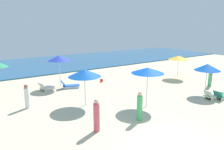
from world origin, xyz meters
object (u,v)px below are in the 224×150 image
at_px(umbrella_4, 179,58).
at_px(beachgoer_0, 210,77).
at_px(lounge_chair_6_1, 70,85).
at_px(beachgoer_2, 97,116).
at_px(umbrella_1, 85,73).
at_px(umbrella_5, 148,70).
at_px(umbrella_2, 207,67).
at_px(beachgoer_3, 27,97).
at_px(lounge_chair_2_1, 221,95).
at_px(lounge_chair_6_0, 46,87).
at_px(umbrella_6, 59,58).
at_px(lounge_chair_2_0, 212,96).
at_px(beachgoer_1, 140,107).
at_px(beach_ball_0, 102,80).

relative_size(umbrella_4, beachgoer_0, 1.34).
relative_size(lounge_chair_6_1, beachgoer_2, 0.97).
height_order(umbrella_1, umbrella_5, umbrella_5).
xyz_separation_m(umbrella_2, beachgoer_2, (-9.77, -0.50, -1.31)).
height_order(umbrella_1, beachgoer_2, umbrella_1).
xyz_separation_m(beachgoer_2, beachgoer_3, (-2.19, 5.08, -0.05)).
bearing_deg(beachgoer_0, umbrella_5, -151.38).
bearing_deg(umbrella_2, lounge_chair_2_1, -84.57).
xyz_separation_m(beachgoer_0, beachgoer_2, (-12.19, -1.65, 0.01)).
bearing_deg(lounge_chair_6_0, beachgoer_2, 159.19).
bearing_deg(umbrella_6, lounge_chair_2_1, -47.20).
bearing_deg(umbrella_1, lounge_chair_2_0, -25.85).
bearing_deg(lounge_chair_6_1, beachgoer_0, -103.03).
xyz_separation_m(lounge_chair_2_0, beachgoer_1, (-6.66, 0.20, 0.55)).
xyz_separation_m(umbrella_4, beachgoer_2, (-12.27, -5.21, -1.23)).
bearing_deg(beachgoer_2, beachgoer_3, -89.40).
relative_size(lounge_chair_2_0, beach_ball_0, 4.67).
bearing_deg(umbrella_4, umbrella_2, -118.02).
distance_m(umbrella_1, umbrella_6, 5.08).
xyz_separation_m(beachgoer_0, beach_ball_0, (-7.17, 6.33, -0.63)).
relative_size(umbrella_6, beachgoer_1, 1.61).
bearing_deg(lounge_chair_2_1, umbrella_1, 61.09).
bearing_deg(lounge_chair_6_1, beach_ball_0, -68.59).
bearing_deg(beach_ball_0, umbrella_2, -57.58).
distance_m(umbrella_1, beachgoer_2, 3.94).
bearing_deg(lounge_chair_6_1, lounge_chair_2_0, -120.22).
height_order(umbrella_2, lounge_chair_2_0, umbrella_2).
relative_size(lounge_chair_6_0, beach_ball_0, 4.47).
distance_m(lounge_chair_2_1, umbrella_6, 12.88).
distance_m(lounge_chair_6_0, beach_ball_0, 5.09).
distance_m(umbrella_5, beachgoer_1, 2.77).
distance_m(umbrella_4, beachgoer_0, 3.77).
height_order(umbrella_5, umbrella_6, umbrella_6).
bearing_deg(umbrella_1, beachgoer_3, 154.72).
xyz_separation_m(umbrella_1, lounge_chair_2_1, (8.76, -4.24, -1.95)).
height_order(lounge_chair_2_1, umbrella_4, umbrella_4).
xyz_separation_m(umbrella_5, beachgoer_1, (-1.80, -1.38, -1.58)).
distance_m(umbrella_4, beachgoer_1, 11.17).
distance_m(lounge_chair_6_1, beachgoer_2, 7.97).
bearing_deg(umbrella_1, umbrella_2, -19.22).
bearing_deg(lounge_chair_2_1, umbrella_5, 67.98).
height_order(lounge_chair_2_0, beach_ball_0, lounge_chair_2_0).
xyz_separation_m(umbrella_6, beachgoer_3, (-3.45, -3.51, -1.72)).
bearing_deg(beachgoer_2, lounge_chair_2_0, 154.67).
bearing_deg(beachgoer_3, lounge_chair_6_1, -168.03).
xyz_separation_m(beachgoer_1, beachgoer_3, (-4.77, 5.30, -0.05)).
height_order(lounge_chair_2_0, umbrella_6, umbrella_6).
bearing_deg(umbrella_5, lounge_chair_2_1, -18.94).
height_order(umbrella_2, beachgoer_1, umbrella_2).
xyz_separation_m(umbrella_1, beachgoer_0, (11.07, -1.87, -1.40)).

